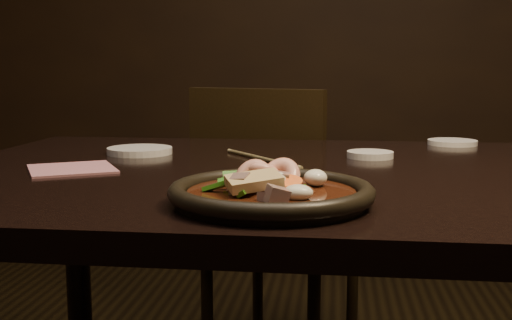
# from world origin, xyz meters

# --- Properties ---
(table) EXTENTS (1.60, 0.90, 0.75)m
(table) POSITION_xyz_m (0.00, 0.00, 0.67)
(table) COLOR black
(table) RESTS_ON floor
(chair) EXTENTS (0.52, 0.52, 0.87)m
(chair) POSITION_xyz_m (-0.26, 0.68, 0.47)
(chair) COLOR black
(chair) RESTS_ON floor
(plate) EXTENTS (0.27, 0.27, 0.03)m
(plate) POSITION_xyz_m (-0.17, -0.29, 0.76)
(plate) COLOR black
(plate) RESTS_ON table
(stirfry) EXTENTS (0.16, 0.15, 0.06)m
(stirfry) POSITION_xyz_m (-0.17, -0.29, 0.77)
(stirfry) COLOR #361509
(stirfry) RESTS_ON plate
(soy_dish) EXTENTS (0.09, 0.09, 0.01)m
(soy_dish) POSITION_xyz_m (-0.02, 0.16, 0.76)
(soy_dish) COLOR white
(soy_dish) RESTS_ON table
(saucer_left) EXTENTS (0.13, 0.13, 0.01)m
(saucer_left) POSITION_xyz_m (-0.49, 0.16, 0.76)
(saucer_left) COLOR white
(saucer_left) RESTS_ON table
(saucer_right) EXTENTS (0.11, 0.11, 0.01)m
(saucer_right) POSITION_xyz_m (0.18, 0.39, 0.76)
(saucer_right) COLOR white
(saucer_right) RESTS_ON table
(chopsticks) EXTENTS (0.17, 0.22, 0.01)m
(chopsticks) POSITION_xyz_m (-0.23, 0.09, 0.75)
(chopsticks) COLOR tan
(chopsticks) RESTS_ON table
(napkin) EXTENTS (0.19, 0.19, 0.00)m
(napkin) POSITION_xyz_m (-0.54, -0.06, 0.75)
(napkin) COLOR #B56F77
(napkin) RESTS_ON table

